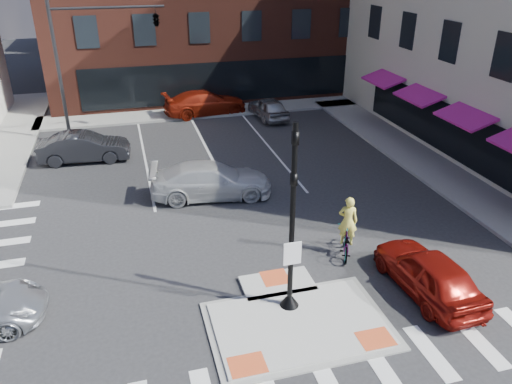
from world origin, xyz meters
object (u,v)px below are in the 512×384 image
object	(u,v)px
bg_car_dark	(84,147)
bg_car_red	(205,103)
white_pickup	(211,180)
cyclist	(346,235)
red_sedan	(429,273)
bg_car_silver	(268,108)

from	to	relation	value
bg_car_dark	bg_car_red	bearing A→B (deg)	-44.86
white_pickup	bg_car_red	world-z (taller)	bg_car_red
bg_car_red	cyclist	bearing A→B (deg)	178.29
red_sedan	white_pickup	xyz separation A→B (m)	(-5.47, 8.90, 0.04)
bg_car_dark	bg_car_silver	bearing A→B (deg)	-63.80
bg_car_red	bg_car_silver	bearing A→B (deg)	-124.53
bg_car_dark	bg_car_silver	size ratio (longest dim) A/B	1.13
white_pickup	bg_car_dark	distance (m)	8.26
bg_car_dark	bg_car_silver	world-z (taller)	bg_car_dark
red_sedan	cyclist	world-z (taller)	cyclist
red_sedan	bg_car_dark	distance (m)	18.60
white_pickup	bg_car_silver	xyz separation A→B (m)	(5.86, 10.61, -0.08)
white_pickup	bg_car_silver	bearing A→B (deg)	-21.43
red_sedan	cyclist	size ratio (longest dim) A/B	1.89
white_pickup	cyclist	distance (m)	7.22
red_sedan	white_pickup	size ratio (longest dim) A/B	0.81
cyclist	white_pickup	bearing A→B (deg)	-33.77
bg_car_dark	cyclist	size ratio (longest dim) A/B	2.00
bg_car_silver	cyclist	xyz separation A→B (m)	(-2.00, -16.71, 0.08)
red_sedan	white_pickup	world-z (taller)	white_pickup
bg_car_silver	bg_car_dark	bearing A→B (deg)	16.03
red_sedan	bg_car_red	xyz separation A→B (m)	(-3.50, 21.50, 0.06)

